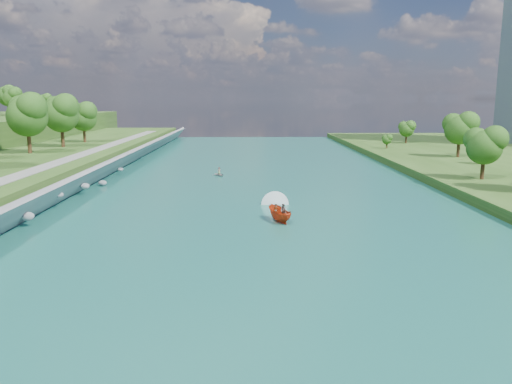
{
  "coord_description": "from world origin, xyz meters",
  "views": [
    {
      "loc": [
        -1.53,
        -42.08,
        13.73
      ],
      "look_at": [
        -0.52,
        18.02,
        2.5
      ],
      "focal_mm": 35.0,
      "sensor_mm": 36.0,
      "label": 1
    }
  ],
  "objects": [
    {
      "name": "ground",
      "position": [
        0.0,
        0.0,
        0.0
      ],
      "size": [
        260.0,
        260.0,
        0.0
      ],
      "primitive_type": "plane",
      "color": "#2D5119",
      "rests_on": "ground"
    },
    {
      "name": "river_water",
      "position": [
        0.0,
        20.0,
        0.05
      ],
      "size": [
        55.0,
        240.0,
        0.1
      ],
      "primitive_type": "cube",
      "color": "#175B51",
      "rests_on": "ground"
    },
    {
      "name": "riprap_bank",
      "position": [
        -25.85,
        19.43,
        1.79
      ],
      "size": [
        3.62,
        236.0,
        4.12
      ],
      "color": "slate",
      "rests_on": "ground"
    },
    {
      "name": "riverside_path",
      "position": [
        -32.5,
        20.0,
        3.55
      ],
      "size": [
        3.0,
        200.0,
        0.1
      ],
      "primitive_type": "cube",
      "color": "gray",
      "rests_on": "berm_west"
    },
    {
      "name": "trees_east",
      "position": [
        39.09,
        37.57,
        6.45
      ],
      "size": [
        15.61,
        139.15,
        11.81
      ],
      "color": "#1F4512",
      "rests_on": "berm_east"
    },
    {
      "name": "motorboat",
      "position": [
        2.03,
        13.93,
        0.89
      ],
      "size": [
        3.6,
        19.28,
        2.07
      ],
      "rotation": [
        0.0,
        0.0,
        3.46
      ],
      "color": "#BB310F",
      "rests_on": "river_water"
    },
    {
      "name": "raft",
      "position": [
        -6.7,
        47.03,
        0.44
      ],
      "size": [
        2.9,
        3.31,
        1.51
      ],
      "rotation": [
        0.0,
        0.0,
        0.41
      ],
      "color": "gray",
      "rests_on": "river_water"
    }
  ]
}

